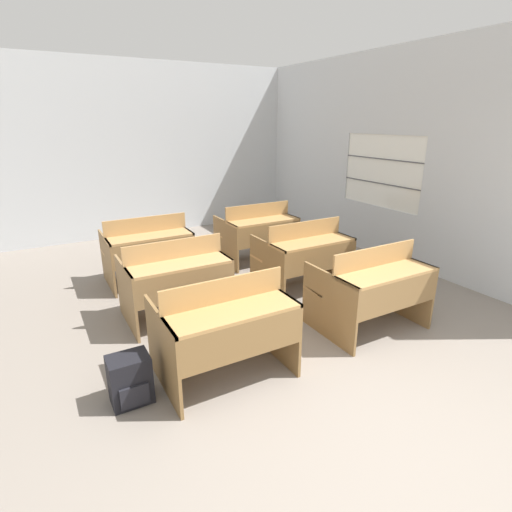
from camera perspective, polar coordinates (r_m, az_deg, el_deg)
ground_plane at (r=3.18m, az=18.45°, el=-25.27°), size 30.00×30.00×0.00m
wall_back at (r=8.07m, az=-16.73°, el=14.15°), size 6.31×0.06×3.20m
wall_right_with_window at (r=6.80m, az=18.13°, el=13.38°), size 0.06×6.39×3.20m
bench_front_left at (r=3.51m, az=-4.56°, el=-9.99°), size 1.11×0.85×0.93m
bench_front_right at (r=4.44m, az=16.15°, el=-4.26°), size 1.11×0.85×0.93m
bench_second_left at (r=4.58m, az=-11.43°, el=-3.14°), size 1.11×0.85×0.93m
bench_second_right at (r=5.31m, az=6.81°, el=0.21°), size 1.11×0.85×0.93m
bench_third_left at (r=5.71m, az=-15.21°, el=1.02°), size 1.11×0.85×0.93m
bench_third_right at (r=6.33m, az=0.20°, el=3.46°), size 1.11×0.85×0.93m
schoolbag at (r=3.48m, az=-17.53°, el=-16.50°), size 0.32×0.26×0.41m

